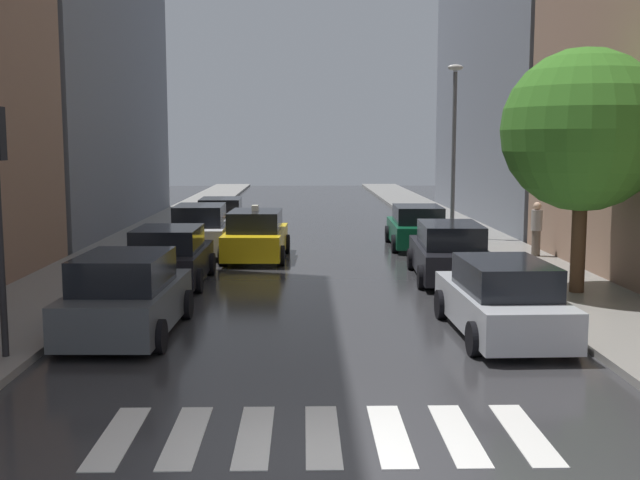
{
  "coord_description": "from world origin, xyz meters",
  "views": [
    {
      "loc": [
        -0.24,
        -8.73,
        3.86
      ],
      "look_at": [
        0.3,
        16.4,
        0.65
      ],
      "focal_mm": 43.05,
      "sensor_mm": 36.0,
      "label": 1
    }
  ],
  "objects_px": {
    "lamp_post_right": "(454,139)",
    "parked_car_left_nearest": "(126,297)",
    "parked_car_right_third": "(417,228)",
    "street_tree_right": "(583,131)",
    "parked_car_right_nearest": "(502,300)",
    "parked_car_left_third": "(201,231)",
    "taxi_midroad": "(256,236)",
    "parked_car_left_second": "(169,257)",
    "parked_car_right_second": "(449,253)",
    "parked_car_left_fourth": "(221,217)",
    "pedestrian_foreground": "(536,228)"
  },
  "relations": [
    {
      "from": "parked_car_left_second",
      "to": "taxi_midroad",
      "type": "height_order",
      "value": "taxi_midroad"
    },
    {
      "from": "parked_car_right_nearest",
      "to": "taxi_midroad",
      "type": "distance_m",
      "value": 11.71
    },
    {
      "from": "parked_car_left_third",
      "to": "parked_car_right_third",
      "type": "distance_m",
      "value": 7.89
    },
    {
      "from": "parked_car_left_fourth",
      "to": "parked_car_right_third",
      "type": "relative_size",
      "value": 0.97
    },
    {
      "from": "parked_car_left_second",
      "to": "parked_car_left_fourth",
      "type": "bearing_deg",
      "value": -0.7
    },
    {
      "from": "parked_car_right_nearest",
      "to": "pedestrian_foreground",
      "type": "bearing_deg",
      "value": -21.82
    },
    {
      "from": "parked_car_left_second",
      "to": "lamp_post_right",
      "type": "distance_m",
      "value": 13.32
    },
    {
      "from": "street_tree_right",
      "to": "lamp_post_right",
      "type": "distance_m",
      "value": 10.96
    },
    {
      "from": "parked_car_left_third",
      "to": "street_tree_right",
      "type": "distance_m",
      "value": 13.48
    },
    {
      "from": "parked_car_left_nearest",
      "to": "parked_car_right_second",
      "type": "relative_size",
      "value": 0.89
    },
    {
      "from": "parked_car_left_fourth",
      "to": "parked_car_right_third",
      "type": "xyz_separation_m",
      "value": [
        7.66,
        -4.31,
        0.01
      ]
    },
    {
      "from": "parked_car_left_second",
      "to": "street_tree_right",
      "type": "bearing_deg",
      "value": -101.12
    },
    {
      "from": "parked_car_left_second",
      "to": "lamp_post_right",
      "type": "bearing_deg",
      "value": -46.82
    },
    {
      "from": "parked_car_left_nearest",
      "to": "parked_car_right_nearest",
      "type": "bearing_deg",
      "value": -89.96
    },
    {
      "from": "parked_car_right_third",
      "to": "street_tree_right",
      "type": "relative_size",
      "value": 0.75
    },
    {
      "from": "parked_car_left_nearest",
      "to": "parked_car_left_third",
      "type": "height_order",
      "value": "parked_car_left_third"
    },
    {
      "from": "parked_car_right_second",
      "to": "pedestrian_foreground",
      "type": "relative_size",
      "value": 2.73
    },
    {
      "from": "lamp_post_right",
      "to": "parked_car_right_nearest",
      "type": "bearing_deg",
      "value": -97.16
    },
    {
      "from": "parked_car_left_second",
      "to": "taxi_midroad",
      "type": "bearing_deg",
      "value": -24.81
    },
    {
      "from": "parked_car_left_nearest",
      "to": "parked_car_right_second",
      "type": "height_order",
      "value": "parked_car_left_nearest"
    },
    {
      "from": "parked_car_left_nearest",
      "to": "parked_car_left_second",
      "type": "height_order",
      "value": "parked_car_left_nearest"
    },
    {
      "from": "parked_car_left_fourth",
      "to": "parked_car_right_nearest",
      "type": "bearing_deg",
      "value": -158.34
    },
    {
      "from": "pedestrian_foreground",
      "to": "lamp_post_right",
      "type": "height_order",
      "value": "lamp_post_right"
    },
    {
      "from": "parked_car_right_second",
      "to": "lamp_post_right",
      "type": "height_order",
      "value": "lamp_post_right"
    },
    {
      "from": "parked_car_right_nearest",
      "to": "taxi_midroad",
      "type": "relative_size",
      "value": 1.03
    },
    {
      "from": "parked_car_left_third",
      "to": "street_tree_right",
      "type": "bearing_deg",
      "value": -128.41
    },
    {
      "from": "street_tree_right",
      "to": "lamp_post_right",
      "type": "relative_size",
      "value": 0.9
    },
    {
      "from": "street_tree_right",
      "to": "parked_car_right_nearest",
      "type": "bearing_deg",
      "value": -127.36
    },
    {
      "from": "parked_car_left_third",
      "to": "lamp_post_right",
      "type": "bearing_deg",
      "value": -73.41
    },
    {
      "from": "parked_car_right_third",
      "to": "parked_car_left_second",
      "type": "bearing_deg",
      "value": 134.07
    },
    {
      "from": "pedestrian_foreground",
      "to": "lamp_post_right",
      "type": "xyz_separation_m",
      "value": [
        -1.83,
        4.84,
        2.91
      ]
    },
    {
      "from": "parked_car_right_second",
      "to": "pedestrian_foreground",
      "type": "xyz_separation_m",
      "value": [
        3.51,
        3.38,
        0.33
      ]
    },
    {
      "from": "parked_car_left_nearest",
      "to": "parked_car_left_second",
      "type": "distance_m",
      "value": 5.65
    },
    {
      "from": "parked_car_left_nearest",
      "to": "parked_car_left_fourth",
      "type": "xyz_separation_m",
      "value": [
        0.07,
        17.15,
        -0.06
      ]
    },
    {
      "from": "parked_car_right_nearest",
      "to": "lamp_post_right",
      "type": "distance_m",
      "value": 15.12
    },
    {
      "from": "parked_car_left_second",
      "to": "parked_car_right_second",
      "type": "relative_size",
      "value": 0.86
    },
    {
      "from": "parked_car_left_third",
      "to": "parked_car_left_fourth",
      "type": "bearing_deg",
      "value": -2.24
    },
    {
      "from": "parked_car_left_nearest",
      "to": "parked_car_right_nearest",
      "type": "xyz_separation_m",
      "value": [
        7.5,
        -0.21,
        -0.05
      ]
    },
    {
      "from": "lamp_post_right",
      "to": "parked_car_left_nearest",
      "type": "bearing_deg",
      "value": -122.9
    },
    {
      "from": "parked_car_left_third",
      "to": "street_tree_right",
      "type": "xyz_separation_m",
      "value": [
        10.4,
        -7.91,
        3.34
      ]
    },
    {
      "from": "parked_car_left_third",
      "to": "street_tree_right",
      "type": "height_order",
      "value": "street_tree_right"
    },
    {
      "from": "parked_car_right_nearest",
      "to": "pedestrian_foreground",
      "type": "relative_size",
      "value": 2.56
    },
    {
      "from": "pedestrian_foreground",
      "to": "parked_car_right_nearest",
      "type": "bearing_deg",
      "value": -73.33
    },
    {
      "from": "parked_car_right_second",
      "to": "taxi_midroad",
      "type": "relative_size",
      "value": 1.09
    },
    {
      "from": "parked_car_left_third",
      "to": "taxi_midroad",
      "type": "distance_m",
      "value": 2.41
    },
    {
      "from": "parked_car_right_second",
      "to": "taxi_midroad",
      "type": "xyz_separation_m",
      "value": [
        -5.7,
        3.9,
        0.01
      ]
    },
    {
      "from": "parked_car_left_fourth",
      "to": "parked_car_right_second",
      "type": "bearing_deg",
      "value": -146.72
    },
    {
      "from": "parked_car_right_third",
      "to": "parked_car_right_second",
      "type": "bearing_deg",
      "value": -178.97
    },
    {
      "from": "pedestrian_foreground",
      "to": "parked_car_left_second",
      "type": "bearing_deg",
      "value": -123.54
    },
    {
      "from": "parked_car_left_fourth",
      "to": "taxi_midroad",
      "type": "relative_size",
      "value": 0.99
    }
  ]
}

